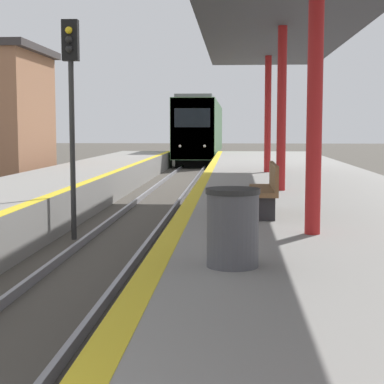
{
  "coord_description": "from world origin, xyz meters",
  "views": [
    {
      "loc": [
        2.55,
        -1.74,
        2.56
      ],
      "look_at": [
        1.55,
        13.5,
        1.01
      ],
      "focal_mm": 60.0,
      "sensor_mm": 36.0,
      "label": 1
    }
  ],
  "objects_px": {
    "bench": "(267,188)",
    "train": "(202,130)",
    "trash_bin": "(233,227)",
    "signal_mid": "(71,88)"
  },
  "relations": [
    {
      "from": "bench",
      "to": "train",
      "type": "bearing_deg",
      "value": 94.56
    },
    {
      "from": "train",
      "to": "trash_bin",
      "type": "relative_size",
      "value": 26.64
    },
    {
      "from": "trash_bin",
      "to": "bench",
      "type": "relative_size",
      "value": 0.5
    },
    {
      "from": "train",
      "to": "signal_mid",
      "type": "height_order",
      "value": "signal_mid"
    },
    {
      "from": "trash_bin",
      "to": "signal_mid",
      "type": "bearing_deg",
      "value": 116.87
    },
    {
      "from": "trash_bin",
      "to": "bench",
      "type": "xyz_separation_m",
      "value": [
        0.59,
        4.26,
        0.05
      ]
    },
    {
      "from": "train",
      "to": "trash_bin",
      "type": "distance_m",
      "value": 43.59
    },
    {
      "from": "train",
      "to": "bench",
      "type": "relative_size",
      "value": 13.24
    },
    {
      "from": "bench",
      "to": "trash_bin",
      "type": "bearing_deg",
      "value": -97.88
    },
    {
      "from": "signal_mid",
      "to": "trash_bin",
      "type": "bearing_deg",
      "value": -63.13
    }
  ]
}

